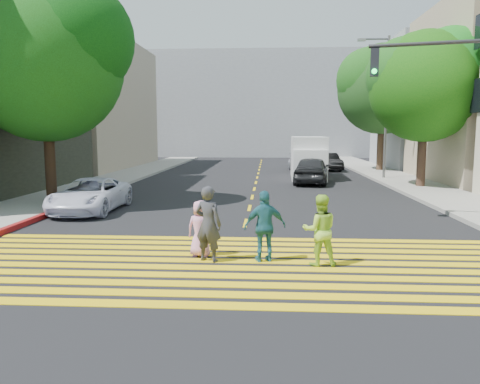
# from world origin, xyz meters

# --- Properties ---
(ground) EXTENTS (120.00, 120.00, 0.00)m
(ground) POSITION_xyz_m (0.00, 0.00, 0.00)
(ground) COLOR black
(sidewalk_left) EXTENTS (3.00, 40.00, 0.15)m
(sidewalk_left) POSITION_xyz_m (-8.50, 22.00, 0.07)
(sidewalk_left) COLOR gray
(sidewalk_left) RESTS_ON ground
(sidewalk_right) EXTENTS (3.00, 60.00, 0.15)m
(sidewalk_right) POSITION_xyz_m (8.50, 15.00, 0.07)
(sidewalk_right) COLOR gray
(sidewalk_right) RESTS_ON ground
(curb_red) EXTENTS (0.20, 8.00, 0.16)m
(curb_red) POSITION_xyz_m (-6.90, 6.00, 0.08)
(curb_red) COLOR maroon
(curb_red) RESTS_ON ground
(crosswalk) EXTENTS (13.40, 5.30, 0.01)m
(crosswalk) POSITION_xyz_m (0.00, 1.28, 0.01)
(crosswalk) COLOR yellow
(crosswalk) RESTS_ON ground
(lane_line) EXTENTS (0.12, 34.40, 0.01)m
(lane_line) POSITION_xyz_m (0.00, 22.50, 0.01)
(lane_line) COLOR yellow
(lane_line) RESTS_ON ground
(building_left_tan) EXTENTS (12.00, 16.00, 10.00)m
(building_left_tan) POSITION_xyz_m (-16.00, 28.00, 5.00)
(building_left_tan) COLOR tan
(building_left_tan) RESTS_ON ground
(building_right_grey) EXTENTS (10.00, 10.00, 10.00)m
(building_right_grey) POSITION_xyz_m (15.00, 30.00, 5.00)
(building_right_grey) COLOR gray
(building_right_grey) RESTS_ON ground
(backdrop_block) EXTENTS (30.00, 8.00, 12.00)m
(backdrop_block) POSITION_xyz_m (0.00, 48.00, 6.00)
(backdrop_block) COLOR gray
(backdrop_block) RESTS_ON ground
(tree_left) EXTENTS (7.64, 7.32, 8.66)m
(tree_left) POSITION_xyz_m (-7.85, 9.30, 5.84)
(tree_left) COLOR black
(tree_left) RESTS_ON ground
(tree_right_near) EXTENTS (7.25, 6.98, 8.06)m
(tree_right_near) POSITION_xyz_m (8.60, 15.65, 5.45)
(tree_right_near) COLOR #311E17
(tree_right_near) RESTS_ON ground
(tree_right_far) EXTENTS (7.42, 7.02, 9.29)m
(tree_right_far) POSITION_xyz_m (8.90, 25.95, 6.27)
(tree_right_far) COLOR #332213
(tree_right_far) RESTS_ON ground
(pedestrian_man) EXTENTS (0.73, 0.61, 1.72)m
(pedestrian_man) POSITION_xyz_m (-0.62, 1.52, 0.86)
(pedestrian_man) COLOR #34343A
(pedestrian_man) RESTS_ON ground
(pedestrian_woman) EXTENTS (0.81, 0.65, 1.57)m
(pedestrian_woman) POSITION_xyz_m (1.85, 1.36, 0.79)
(pedestrian_woman) COLOR #A7DD3D
(pedestrian_woman) RESTS_ON ground
(pedestrian_child) EXTENTS (0.73, 0.55, 1.33)m
(pedestrian_child) POSITION_xyz_m (-0.87, 1.94, 0.67)
(pedestrian_child) COLOR pink
(pedestrian_child) RESTS_ON ground
(pedestrian_extra) EXTENTS (1.01, 0.60, 1.62)m
(pedestrian_extra) POSITION_xyz_m (0.65, 1.58, 0.81)
(pedestrian_extra) COLOR #246574
(pedestrian_extra) RESTS_ON ground
(white_sedan) EXTENTS (2.02, 4.38, 1.22)m
(white_sedan) POSITION_xyz_m (-5.80, 7.87, 0.61)
(white_sedan) COLOR white
(white_sedan) RESTS_ON ground
(dark_car_near) EXTENTS (2.54, 4.76, 1.54)m
(dark_car_near) POSITION_xyz_m (3.16, 17.72, 0.77)
(dark_car_near) COLOR black
(dark_car_near) RESTS_ON ground
(silver_car) EXTENTS (2.49, 5.03, 1.41)m
(silver_car) POSITION_xyz_m (3.36, 28.38, 0.70)
(silver_car) COLOR #A4A6B0
(silver_car) RESTS_ON ground
(dark_car_parked) EXTENTS (1.93, 4.14, 1.31)m
(dark_car_parked) POSITION_xyz_m (5.18, 26.80, 0.66)
(dark_car_parked) COLOR black
(dark_car_parked) RESTS_ON ground
(white_van) EXTENTS (2.22, 5.55, 2.59)m
(white_van) POSITION_xyz_m (3.20, 20.78, 1.23)
(white_van) COLOR silver
(white_van) RESTS_ON ground
(traffic_signal) EXTENTS (3.97, 1.12, 5.93)m
(traffic_signal) POSITION_xyz_m (6.56, 5.73, 3.84)
(traffic_signal) COLOR black
(traffic_signal) RESTS_ON ground
(street_lamp) EXTENTS (1.92, 0.23, 8.49)m
(street_lamp) POSITION_xyz_m (7.53, 20.00, 4.88)
(street_lamp) COLOR slate
(street_lamp) RESTS_ON ground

